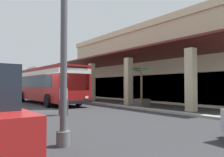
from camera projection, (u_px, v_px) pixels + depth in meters
The scene contains 6 objects.
ground at pixel (131, 103), 19.77m from camera, with size 120.00×120.00×0.00m, color #2D2D30.
curb_strip at pixel (92, 103), 19.89m from camera, with size 28.76×0.50×0.12m, color #9E998E.
plaza_building at pixel (163, 66), 25.72m from camera, with size 24.27×13.45×7.78m.
transit_bus at pixel (46, 83), 19.84m from camera, with size 11.26×2.98×3.34m.
pedestrian at pixel (64, 98), 11.85m from camera, with size 0.48×0.60×1.67m.
potted_palm at pixel (142, 98), 16.76m from camera, with size 1.73×1.61×3.03m.
Camera 1 is at (14.96, -5.13, 1.60)m, focal length 35.23 mm.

